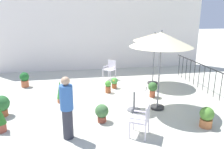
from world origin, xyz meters
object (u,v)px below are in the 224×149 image
(patio_chair_1, at_px, (143,118))
(standing_person, at_px, (67,108))
(potted_plant_7, at_px, (207,117))
(patio_umbrella_0, at_px, (155,38))
(potted_plant_8, at_px, (108,86))
(potted_plant_5, at_px, (2,105))
(potted_plant_4, at_px, (153,88))
(potted_plant_2, at_px, (114,82))
(cafe_table_0, at_px, (134,94))
(potted_plant_1, at_px, (60,92))
(patio_chair_0, at_px, (110,68))
(potted_plant_0, at_px, (102,112))
(patio_umbrella_1, at_px, (161,40))
(potted_plant_6, at_px, (25,79))

(patio_chair_1, relative_size, standing_person, 0.53)
(patio_chair_1, distance_m, potted_plant_7, 1.87)
(patio_umbrella_0, bearing_deg, potted_plant_8, -160.08)
(patio_chair_1, xyz_separation_m, potted_plant_5, (-3.83, 1.77, -0.14))
(potted_plant_4, bearing_deg, potted_plant_2, 134.81)
(potted_plant_7, bearing_deg, cafe_table_0, 140.72)
(cafe_table_0, bearing_deg, standing_person, -147.45)
(potted_plant_5, bearing_deg, potted_plant_1, 24.81)
(patio_chair_0, distance_m, potted_plant_1, 3.29)
(potted_plant_0, height_order, potted_plant_2, potted_plant_0)
(patio_chair_1, xyz_separation_m, potted_plant_1, (-2.16, 2.55, -0.10))
(patio_chair_0, distance_m, potted_plant_8, 1.86)
(potted_plant_5, bearing_deg, potted_plant_4, 8.47)
(potted_plant_5, distance_m, standing_person, 2.57)
(patio_umbrella_1, height_order, cafe_table_0, patio_umbrella_1)
(patio_umbrella_1, xyz_separation_m, potted_plant_0, (-1.89, -0.60, -1.92))
(potted_plant_4, xyz_separation_m, potted_plant_8, (-1.55, 0.73, -0.08))
(cafe_table_0, relative_size, potted_plant_1, 1.00)
(potted_plant_1, distance_m, potted_plant_6, 2.50)
(potted_plant_5, xyz_separation_m, potted_plant_7, (5.69, -1.63, -0.06))
(cafe_table_0, relative_size, potted_plant_6, 1.26)
(potted_plant_0, xyz_separation_m, potted_plant_5, (-2.92, 0.86, 0.06))
(patio_umbrella_0, height_order, patio_chair_0, patio_umbrella_0)
(patio_chair_0, bearing_deg, potted_plant_5, -139.46)
(potted_plant_5, xyz_separation_m, standing_person, (1.99, -1.56, 0.46))
(patio_umbrella_0, relative_size, patio_umbrella_1, 0.89)
(potted_plant_1, bearing_deg, standing_person, -82.38)
(patio_chair_1, xyz_separation_m, potted_plant_2, (-0.06, 3.74, -0.25))
(patio_chair_0, height_order, potted_plant_8, patio_chair_0)
(potted_plant_2, bearing_deg, potted_plant_6, 168.14)
(potted_plant_6, bearing_deg, potted_plant_5, -92.46)
(patio_umbrella_0, distance_m, potted_plant_0, 4.38)
(patio_umbrella_0, relative_size, potted_plant_8, 4.64)
(cafe_table_0, bearing_deg, patio_chair_1, -97.14)
(potted_plant_8, bearing_deg, potted_plant_1, -158.59)
(potted_plant_1, bearing_deg, potted_plant_8, 21.41)
(potted_plant_6, height_order, standing_person, standing_person)
(patio_chair_0, height_order, potted_plant_1, patio_chair_0)
(patio_umbrella_0, relative_size, patio_chair_1, 2.64)
(potted_plant_7, height_order, potted_plant_8, potted_plant_7)
(patio_chair_0, distance_m, potted_plant_0, 4.23)
(potted_plant_5, bearing_deg, potted_plant_0, -16.36)
(patio_chair_1, height_order, potted_plant_2, patio_chair_1)
(patio_chair_1, relative_size, potted_plant_5, 1.32)
(potted_plant_4, xyz_separation_m, potted_plant_5, (-4.99, -0.74, 0.02))
(potted_plant_2, relative_size, potted_plant_8, 0.93)
(potted_plant_0, bearing_deg, standing_person, -142.79)
(cafe_table_0, distance_m, patio_chair_1, 1.52)
(potted_plant_8, bearing_deg, potted_plant_0, -102.78)
(patio_chair_1, bearing_deg, patio_umbrella_1, 57.19)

